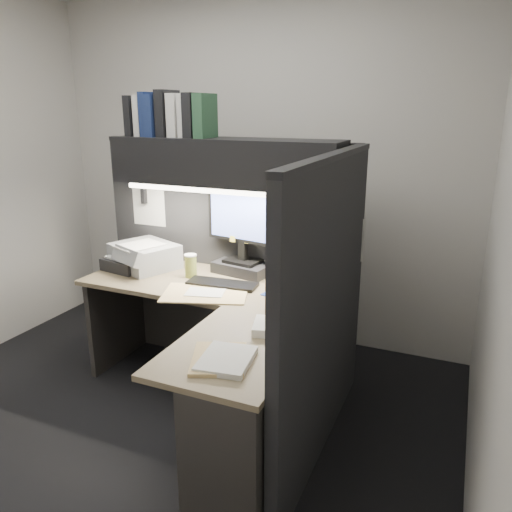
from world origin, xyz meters
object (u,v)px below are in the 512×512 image
coffee_cup (191,266)px  printer (145,256)px  desk (216,370)px  notebook_stack (126,264)px  telephone (292,282)px  monitor (243,241)px  keyboard (222,284)px  overhead_shelf (225,162)px

coffee_cup → printer: 0.42m
desk → printer: size_ratio=3.97×
coffee_cup → desk: bearing=-50.3°
desk → notebook_stack: notebook_stack is taller
telephone → printer: bearing=168.5°
monitor → keyboard: bearing=-83.6°
monitor → printer: 0.73m
keyboard → notebook_stack: 0.78m
overhead_shelf → notebook_stack: bearing=-165.2°
notebook_stack → monitor: bearing=17.7°
notebook_stack → coffee_cup: bearing=4.6°
overhead_shelf → monitor: bearing=37.4°
telephone → monitor: bearing=147.0°
monitor → desk: bearing=-65.8°
keyboard → monitor: bearing=81.7°
desk → monitor: (-0.21, 0.82, 0.52)m
printer → telephone: bearing=21.4°
desk → overhead_shelf: bearing=111.8°
notebook_stack → desk: bearing=-29.1°
desk → keyboard: bearing=113.2°
coffee_cup → notebook_stack: coffee_cup is taller
overhead_shelf → keyboard: 0.79m
overhead_shelf → monitor: size_ratio=2.65×
telephone → coffee_cup: (-0.72, -0.04, 0.03)m
monitor → telephone: size_ratio=2.34×
overhead_shelf → keyboard: size_ratio=3.38×
desk → overhead_shelf: (-0.30, 0.75, 1.06)m
telephone → coffee_cup: 0.72m
coffee_cup → notebook_stack: bearing=-175.4°
desk → keyboard: size_ratio=3.71×
desk → telephone: 0.76m
keyboard → telephone: 0.46m
desk → printer: 1.19m
overhead_shelf → printer: overhead_shelf is taller
desk → printer: (-0.92, 0.66, 0.37)m
telephone → coffee_cup: coffee_cup is taller
desk → coffee_cup: bearing=129.7°
keyboard → notebook_stack: notebook_stack is taller
coffee_cup → printer: bearing=172.4°
desk → monitor: monitor is taller
overhead_shelf → telephone: bearing=-12.0°
monitor → coffee_cup: monitor is taller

